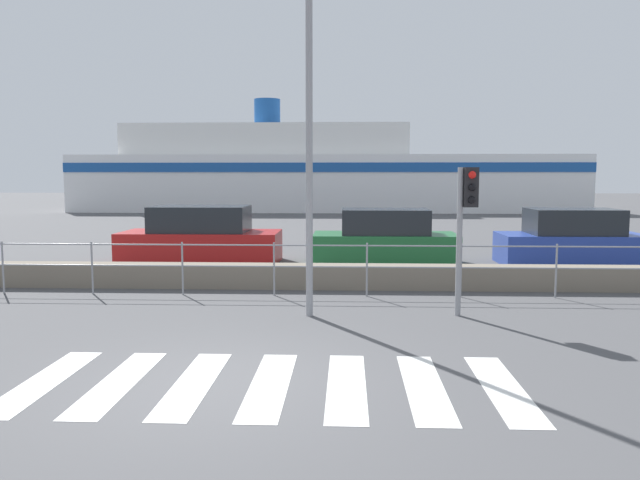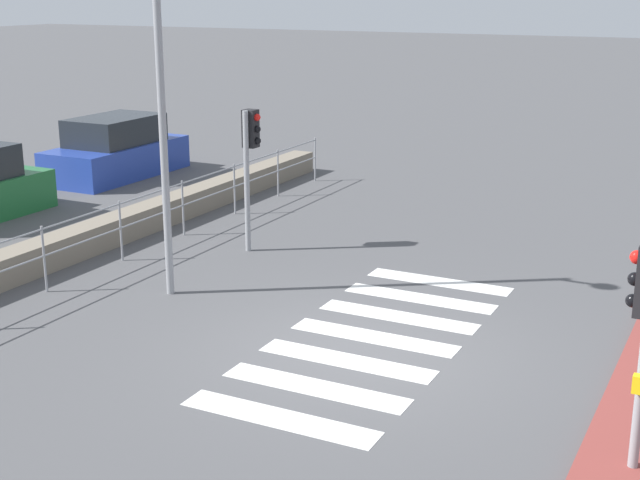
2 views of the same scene
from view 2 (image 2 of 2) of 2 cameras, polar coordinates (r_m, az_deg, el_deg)
ground_plane at (r=11.97m, az=2.36°, el=-7.19°), size 160.00×160.00×0.00m
crosswalk at (r=12.46m, az=3.48°, el=-6.22°), size 5.85×2.40×0.01m
seawall at (r=15.41m, az=-19.51°, el=-1.75°), size 20.94×0.55×0.51m
harbor_fence at (r=14.68m, az=-17.29°, el=-0.52°), size 18.89×0.04×1.09m
traffic_light_far at (r=16.13m, az=-4.52°, el=5.89°), size 0.34×0.32×2.58m
streetlamp at (r=13.51m, az=-9.52°, el=10.76°), size 0.32×1.08×5.65m
parked_car_blue at (r=23.37m, az=-12.91°, el=5.57°), size 3.92×1.75×1.54m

